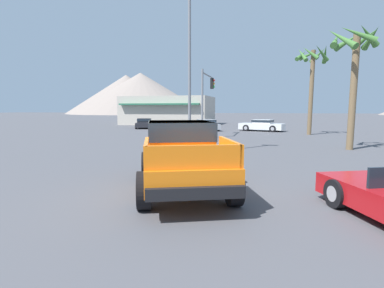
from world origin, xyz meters
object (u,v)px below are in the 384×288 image
(parked_car_white, at_px, (262,125))
(palm_tree_short, at_px, (354,57))
(traffic_light_main, at_px, (207,91))
(orange_pickup_truck, at_px, (182,150))
(palm_tree_tall, at_px, (312,69))
(parked_car_silver, at_px, (206,125))
(street_lamp_post, at_px, (189,41))
(parked_car_dark, at_px, (144,123))

(parked_car_white, distance_m, palm_tree_short, 14.76)
(traffic_light_main, bearing_deg, orange_pickup_truck, -171.20)
(traffic_light_main, relative_size, palm_tree_tall, 0.69)
(parked_car_silver, xyz_separation_m, street_lamp_post, (2.61, -16.72, 4.78))
(orange_pickup_truck, relative_size, parked_car_white, 1.18)
(street_lamp_post, distance_m, palm_tree_short, 8.91)
(parked_car_dark, relative_size, parked_car_silver, 1.01)
(parked_car_silver, xyz_separation_m, traffic_light_main, (1.48, -6.88, 3.08))
(traffic_light_main, xyz_separation_m, palm_tree_tall, (8.28, 3.90, 1.98))
(palm_tree_short, bearing_deg, traffic_light_main, 147.03)
(parked_car_white, height_order, palm_tree_short, palm_tree_short)
(traffic_light_main, bearing_deg, parked_car_dark, 46.81)
(traffic_light_main, xyz_separation_m, street_lamp_post, (1.12, -9.85, 1.70))
(traffic_light_main, height_order, palm_tree_short, palm_tree_short)
(orange_pickup_truck, xyz_separation_m, traffic_light_main, (-2.43, 15.69, 2.61))
(parked_car_white, relative_size, palm_tree_tall, 0.62)
(parked_car_silver, distance_m, palm_tree_tall, 11.39)
(parked_car_silver, bearing_deg, palm_tree_tall, -47.38)
(traffic_light_main, bearing_deg, parked_car_white, -29.86)
(street_lamp_post, bearing_deg, parked_car_silver, 98.86)
(parked_car_white, bearing_deg, parked_car_silver, 110.18)
(orange_pickup_truck, xyz_separation_m, parked_car_white, (1.77, 23.00, -0.46))
(parked_car_dark, relative_size, street_lamp_post, 0.49)
(parked_car_dark, bearing_deg, parked_car_white, 154.31)
(parked_car_silver, distance_m, traffic_light_main, 7.68)
(orange_pickup_truck, bearing_deg, parked_car_white, 63.90)
(palm_tree_short, bearing_deg, palm_tree_tall, 94.84)
(parked_car_white, bearing_deg, palm_tree_tall, -114.01)
(orange_pickup_truck, height_order, street_lamp_post, street_lamp_post)
(palm_tree_tall, relative_size, palm_tree_short, 1.14)
(orange_pickup_truck, bearing_deg, traffic_light_main, 77.09)
(orange_pickup_truck, relative_size, palm_tree_tall, 0.73)
(orange_pickup_truck, bearing_deg, parked_car_silver, 78.13)
(parked_car_dark, distance_m, palm_tree_short, 23.83)
(palm_tree_tall, bearing_deg, parked_car_silver, 163.03)
(parked_car_white, height_order, traffic_light_main, traffic_light_main)
(street_lamp_post, relative_size, palm_tree_tall, 1.21)
(parked_car_silver, relative_size, palm_tree_tall, 0.59)
(parked_car_white, distance_m, parked_car_silver, 5.70)
(orange_pickup_truck, bearing_deg, parked_car_dark, 93.87)
(orange_pickup_truck, xyz_separation_m, parked_car_silver, (-3.91, 22.57, -0.47))
(orange_pickup_truck, xyz_separation_m, palm_tree_tall, (5.85, 19.59, 4.59))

